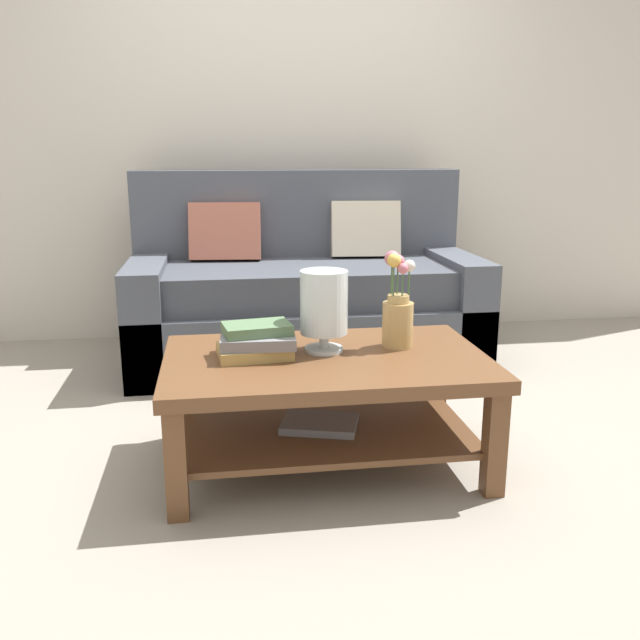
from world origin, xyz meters
TOP-DOWN VIEW (x-y plane):
  - ground_plane at (0.00, 0.00)m, footprint 10.00×10.00m
  - back_wall at (0.00, 1.65)m, footprint 6.40×0.12m
  - couch at (-0.01, 0.99)m, footprint 1.92×0.90m
  - coffee_table at (-0.10, -0.39)m, footprint 1.19×0.75m
  - book_stack_main at (-0.35, -0.36)m, footprint 0.29×0.22m
  - glass_hurricane_vase at (-0.10, -0.33)m, footprint 0.18×0.18m
  - flower_pitcher at (0.19, -0.31)m, footprint 0.12×0.12m

SIDE VIEW (x-z plane):
  - ground_plane at x=0.00m, z-range 0.00..0.00m
  - coffee_table at x=-0.10m, z-range 0.10..0.54m
  - couch at x=-0.01m, z-range -0.17..0.89m
  - book_stack_main at x=-0.35m, z-range 0.43..0.55m
  - flower_pitcher at x=0.19m, z-range 0.39..0.76m
  - glass_hurricane_vase at x=-0.10m, z-range 0.46..0.77m
  - back_wall at x=0.00m, z-range 0.00..2.70m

